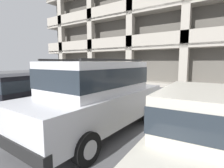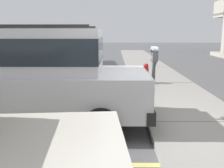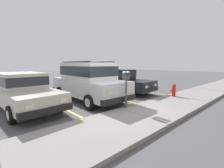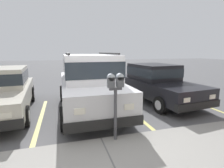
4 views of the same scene
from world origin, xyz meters
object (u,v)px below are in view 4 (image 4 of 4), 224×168
(silver_suv, at_px, (89,80))
(red_sedan, at_px, (155,81))
(dark_hatchback, at_px, (1,90))
(parking_meter_near, at_px, (115,91))

(silver_suv, height_order, red_sedan, silver_suv)
(silver_suv, bearing_deg, red_sedan, -169.84)
(dark_hatchback, distance_m, parking_meter_near, 4.32)
(parking_meter_near, bearing_deg, red_sedan, -131.88)
(parking_meter_near, bearing_deg, silver_suv, -85.66)
(dark_hatchback, bearing_deg, red_sedan, 175.38)
(silver_suv, height_order, dark_hatchback, silver_suv)
(silver_suv, bearing_deg, parking_meter_near, 94.36)
(red_sedan, xyz_separation_m, parking_meter_near, (2.73, 3.04, 0.42))
(red_sedan, bearing_deg, silver_suv, 4.47)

